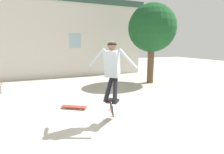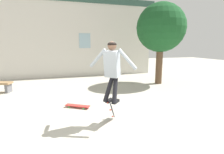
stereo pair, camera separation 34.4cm
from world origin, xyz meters
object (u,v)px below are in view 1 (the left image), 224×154
(skater, at_px, (112,67))
(tree_right, at_px, (152,28))
(skateboard_resting, at_px, (74,107))
(skateboard_flipping, at_px, (112,109))

(skater, bearing_deg, tree_right, 0.40)
(skateboard_resting, bearing_deg, skater, -30.21)
(tree_right, height_order, skateboard_resting, tree_right)
(skateboard_flipping, bearing_deg, skater, -167.91)
(tree_right, xyz_separation_m, skater, (-3.71, -3.83, -1.34))
(tree_right, xyz_separation_m, skateboard_resting, (-4.43, -2.43, -2.73))
(tree_right, relative_size, skateboard_resting, 5.16)
(tree_right, relative_size, skater, 2.68)
(skater, height_order, skateboard_resting, skater)
(skater, height_order, skateboard_flipping, skater)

